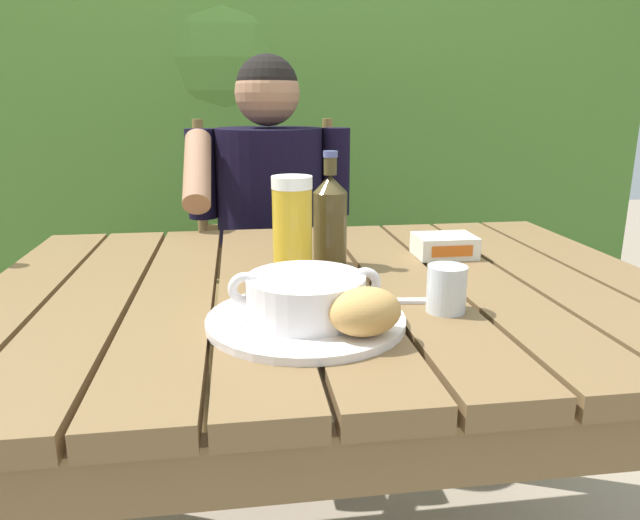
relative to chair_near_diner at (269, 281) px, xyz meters
The scene contains 12 objects.
dining_table 0.93m from the chair_near_diner, 85.68° to the right, with size 1.25×0.94×0.77m.
hedge_backdrop 1.13m from the chair_near_diner, 87.81° to the left, with size 3.33×0.99×2.68m.
chair_near_diner is the anchor object (origin of this frame).
person_eating 0.30m from the chair_near_diner, 90.83° to the right, with size 0.48×0.47×1.22m.
serving_plate 1.15m from the chair_near_diner, 90.12° to the right, with size 0.30×0.30×0.01m.
soup_bowl 1.16m from the chair_near_diner, 90.12° to the right, with size 0.23×0.18×0.07m.
bread_roll 1.24m from the chair_near_diner, 86.74° to the right, with size 0.11×0.09×0.07m.
beer_glass 0.95m from the chair_near_diner, 89.93° to the right, with size 0.07×0.07×0.19m.
beer_bottle 0.89m from the chair_near_diner, 84.10° to the right, with size 0.07×0.07×0.23m.
water_glass_small 1.16m from the chair_near_diner, 78.50° to the right, with size 0.06×0.06×0.07m.
butter_tub 0.89m from the chair_near_diner, 66.34° to the right, with size 0.12×0.10×0.05m.
table_knife 1.09m from the chair_near_diner, 82.08° to the right, with size 0.17×0.04×0.01m.
Camera 1 is at (-0.16, -1.01, 1.09)m, focal length 32.71 mm.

